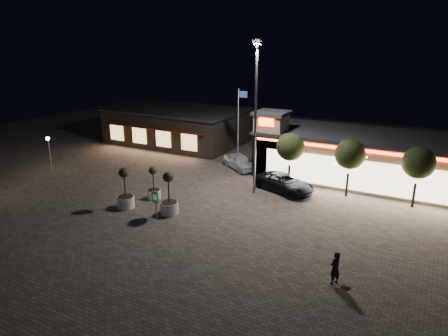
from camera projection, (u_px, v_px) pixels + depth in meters
The scene contains 17 objects.
ground at pixel (180, 224), 27.83m from camera, with size 90.00×90.00×0.00m, color slate.
retail_building at pixel (365, 157), 36.14m from camera, with size 20.40×8.40×6.10m.
restaurant_building at pixel (177, 125), 50.30m from camera, with size 16.40×11.00×4.30m.
floodlight_pole at pixel (256, 110), 31.54m from camera, with size 0.60×0.40×12.38m.
flagpole at pixel (239, 123), 38.19m from camera, with size 0.95×0.10×8.00m.
lamp_post_west at pixel (49, 147), 38.61m from camera, with size 0.36×0.36×3.48m.
string_tree_a at pixel (290, 147), 34.19m from camera, with size 2.42×2.42×4.79m.
string_tree_b at pixel (350, 154), 31.92m from camera, with size 2.42×2.42×4.79m.
string_tree_c at pixel (419, 163), 29.65m from camera, with size 2.42×2.42×4.79m.
pickup_truck at pixel (284, 183), 33.81m from camera, with size 2.48×5.39×1.50m, color black.
white_sedan at pixel (240, 162), 39.79m from camera, with size 1.82×4.53×1.54m, color silver.
pedestrian at pixel (335, 268), 20.69m from camera, with size 0.67×0.44×1.84m, color black.
dog at pixel (347, 288), 20.12m from camera, with size 0.49×0.30×0.27m.
planter_left at pixel (154, 189), 32.17m from camera, with size 1.10×1.10×2.71m.
planter_mid at pixel (125, 195), 30.38m from camera, with size 1.30×1.30×3.20m.
planter_right at pixel (169, 201), 29.27m from camera, with size 1.32×1.32×3.25m.
valet_sign at pixel (155, 200), 28.23m from camera, with size 0.69×0.26×2.12m.
Camera 1 is at (14.74, -20.88, 12.07)m, focal length 32.00 mm.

